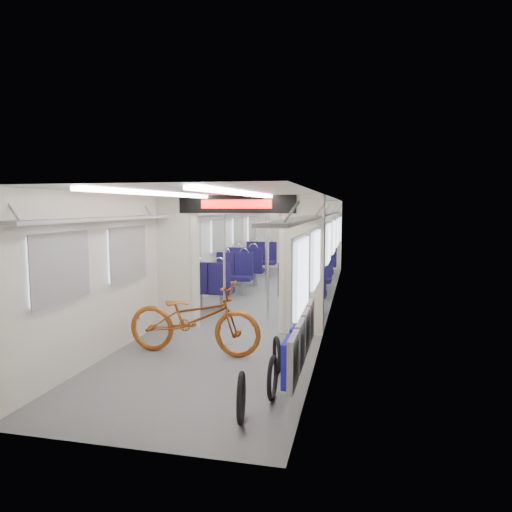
# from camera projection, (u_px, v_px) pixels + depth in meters

# --- Properties ---
(carriage) EXTENTS (12.00, 12.02, 2.31)m
(carriage) POSITION_uv_depth(u_px,v_px,m) (260.00, 236.00, 9.40)
(carriage) COLOR #515456
(carriage) RESTS_ON ground
(bicycle) EXTENTS (1.99, 0.71, 1.04)m
(bicycle) POSITION_uv_depth(u_px,v_px,m) (194.00, 318.00, 6.52)
(bicycle) COLOR #994816
(bicycle) RESTS_ON ground
(flip_bench) EXTENTS (0.12, 2.12, 0.53)m
(flip_bench) POSITION_uv_depth(u_px,v_px,m) (301.00, 338.00, 5.31)
(flip_bench) COLOR gray
(flip_bench) RESTS_ON carriage
(bike_hoop_a) EXTENTS (0.13, 0.52, 0.51)m
(bike_hoop_a) POSITION_uv_depth(u_px,v_px,m) (241.00, 400.00, 4.43)
(bike_hoop_a) COLOR black
(bike_hoop_a) RESTS_ON ground
(bike_hoop_b) EXTENTS (0.06, 0.50, 0.50)m
(bike_hoop_b) POSITION_uv_depth(u_px,v_px,m) (273.00, 380.00, 4.97)
(bike_hoop_b) COLOR black
(bike_hoop_b) RESTS_ON ground
(bike_hoop_c) EXTENTS (0.20, 0.47, 0.48)m
(bike_hoop_c) POSITION_uv_depth(u_px,v_px,m) (277.00, 357.00, 5.78)
(bike_hoop_c) COLOR black
(bike_hoop_c) RESTS_ON ground
(seat_bay_near_left) EXTENTS (0.92, 2.12, 1.11)m
(seat_bay_near_left) POSITION_uv_depth(u_px,v_px,m) (223.00, 277.00, 10.14)
(seat_bay_near_left) COLOR #120D3A
(seat_bay_near_left) RESTS_ON ground
(seat_bay_near_right) EXTENTS (0.93, 2.16, 1.13)m
(seat_bay_near_right) POSITION_uv_depth(u_px,v_px,m) (307.00, 279.00, 9.86)
(seat_bay_near_right) COLOR #120D3A
(seat_bay_near_right) RESTS_ON ground
(seat_bay_far_left) EXTENTS (0.94, 2.24, 1.15)m
(seat_bay_far_left) POSITION_uv_depth(u_px,v_px,m) (254.00, 261.00, 13.14)
(seat_bay_far_left) COLOR #120D3A
(seat_bay_far_left) RESTS_ON ground
(seat_bay_far_right) EXTENTS (0.89, 1.97, 1.07)m
(seat_bay_far_right) POSITION_uv_depth(u_px,v_px,m) (319.00, 264.00, 12.72)
(seat_bay_far_right) COLOR #120D3A
(seat_bay_far_right) RESTS_ON ground
(stanchion_near_left) EXTENTS (0.04, 0.04, 2.30)m
(stanchion_near_left) POSITION_uv_depth(u_px,v_px,m) (224.00, 260.00, 8.26)
(stanchion_near_left) COLOR silver
(stanchion_near_left) RESTS_ON ground
(stanchion_near_right) EXTENTS (0.04, 0.04, 2.30)m
(stanchion_near_right) POSITION_uv_depth(u_px,v_px,m) (268.00, 258.00, 8.48)
(stanchion_near_right) COLOR silver
(stanchion_near_right) RESTS_ON ground
(stanchion_far_left) EXTENTS (0.04, 0.04, 2.30)m
(stanchion_far_left) POSITION_uv_depth(u_px,v_px,m) (266.00, 246.00, 11.31)
(stanchion_far_left) COLOR silver
(stanchion_far_left) RESTS_ON ground
(stanchion_far_right) EXTENTS (0.04, 0.04, 2.30)m
(stanchion_far_right) POSITION_uv_depth(u_px,v_px,m) (290.00, 245.00, 11.44)
(stanchion_far_right) COLOR silver
(stanchion_far_right) RESTS_ON ground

